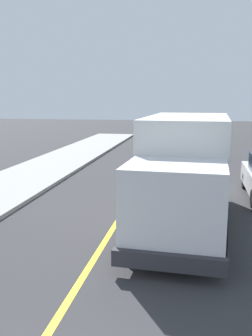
# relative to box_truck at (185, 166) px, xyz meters

# --- Properties ---
(centre_line_yellow) EXTENTS (0.16, 56.00, 0.01)m
(centre_line_yellow) POSITION_rel_box_truck_xyz_m (-2.01, 1.87, -1.76)
(centre_line_yellow) COLOR gold
(centre_line_yellow) RESTS_ON ground
(box_truck) EXTENTS (2.80, 7.30, 3.20)m
(box_truck) POSITION_rel_box_truck_xyz_m (0.00, 0.00, 0.00)
(box_truck) COLOR silver
(box_truck) RESTS_ON ground
(parked_car_near) EXTENTS (1.81, 4.40, 1.67)m
(parked_car_near) POSITION_rel_box_truck_xyz_m (-0.07, 7.38, -0.97)
(parked_car_near) COLOR silver
(parked_car_near) RESTS_ON ground
(parked_car_mid) EXTENTS (1.93, 4.45, 1.67)m
(parked_car_mid) POSITION_rel_box_truck_xyz_m (0.34, 13.33, -0.97)
(parked_car_mid) COLOR black
(parked_car_mid) RESTS_ON ground
(parked_car_far) EXTENTS (2.01, 4.48, 1.67)m
(parked_car_far) POSITION_rel_box_truck_xyz_m (0.58, 20.61, -0.97)
(parked_car_far) COLOR #4C564C
(parked_car_far) RESTS_ON ground
(parked_car_furthest) EXTENTS (1.96, 4.46, 1.67)m
(parked_car_furthest) POSITION_rel_box_truck_xyz_m (0.15, 27.20, -0.97)
(parked_car_furthest) COLOR #2D4793
(parked_car_furthest) RESTS_ON ground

